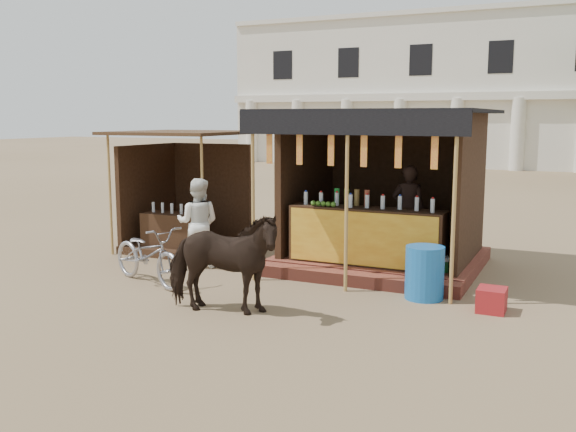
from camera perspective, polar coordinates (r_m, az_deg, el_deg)
The scene contains 10 objects.
ground at distance 9.03m, azimuth -4.35°, elevation -8.33°, with size 120.00×120.00×0.00m, color #846B4C.
main_stall at distance 11.45m, azimuth 8.38°, elevation 0.51°, with size 3.60×3.61×2.78m.
secondary_stall at distance 13.19m, azimuth -9.49°, elevation 0.81°, with size 2.40×2.40×2.38m.
cow at distance 8.73m, azimuth -5.92°, elevation -4.14°, with size 0.77×1.68×1.42m, color black.
motorbike at distance 10.52m, azimuth -12.35°, elevation -3.36°, with size 0.63×1.82×0.95m, color #9E9EA7.
bystander at distance 11.51m, azimuth -8.02°, elevation -0.60°, with size 0.77×0.60×1.59m, color white.
blue_barrel at distance 9.66m, azimuth 12.05°, elevation -4.94°, with size 0.57×0.57×0.79m, color #1760AE.
red_crate at distance 9.32m, azimuth 17.65°, elevation -7.12°, with size 0.38×0.41×0.33m, color maroon.
cooler at distance 10.63m, azimuth 12.27°, elevation -4.59°, with size 0.74×0.61×0.46m.
background_building at distance 37.99m, azimuth 15.86°, elevation 10.47°, with size 26.00×7.45×8.18m.
Camera 1 is at (4.26, -7.51, 2.66)m, focal length 40.00 mm.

